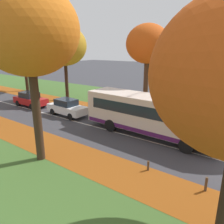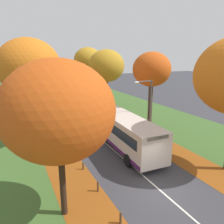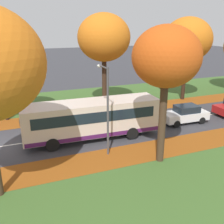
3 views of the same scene
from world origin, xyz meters
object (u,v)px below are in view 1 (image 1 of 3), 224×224
tree_right_near (148,45)px  tree_right_mid (64,46)px  car_white_lead (67,107)px  bollard_third (148,166)px  tree_left_near (28,31)px  bollard_second (206,184)px  bus (151,114)px  tree_right_far (22,42)px  streetlamp_right (164,82)px  car_red_following (30,99)px

tree_right_near → tree_right_mid: (-0.28, 10.98, -0.05)m
car_white_lead → bollard_third: bearing=-111.8°
tree_left_near → bollard_second: size_ratio=13.49×
bollard_second → bollard_third: size_ratio=1.28×
bus → car_white_lead: 8.87m
tree_left_near → tree_right_far: bearing=58.2°
tree_right_near → bollard_second: bearing=-139.4°
streetlamp_right → bus: bearing=-175.5°
bollard_second → car_red_following: (4.38, 19.90, 0.46)m
tree_right_mid → streetlamp_right: 14.31m
tree_right_far → streetlamp_right: tree_right_far is taller
tree_right_near → car_white_lead: bearing=131.9°
streetlamp_right → car_white_lead: 9.52m
bus → streetlamp_right: bearing=4.5°
streetlamp_right → car_red_following: 15.12m
tree_left_near → car_white_lead: bearing=36.7°
car_white_lead → streetlamp_right: bearing=-72.1°
bollard_second → tree_right_mid: bearing=64.2°
tree_right_mid → tree_right_far: size_ratio=0.94×
tree_right_far → streetlamp_right: 23.62m
tree_left_near → car_red_following: tree_left_near is taller
bollard_second → car_white_lead: 14.65m
tree_right_far → car_red_following: bearing=-121.7°
bollard_second → car_white_lead: bearing=72.4°
tree_right_near → car_white_lead: tree_right_near is taller
tree_right_mid → car_red_following: bearing=171.9°
bollard_third → car_white_lead: (4.39, 11.00, 0.53)m
tree_right_mid → bus: 15.62m
car_red_following → bus: bearing=-89.2°
bollard_second → streetlamp_right: size_ratio=0.12×
bollard_second → car_white_lead: car_white_lead is taller
tree_right_near → bus: size_ratio=0.82×
tree_right_mid → bus: bearing=-108.5°
streetlamp_right → bus: (-2.63, -0.21, -2.03)m
bollard_third → car_white_lead: bearing=68.2°
car_red_following → car_white_lead: bearing=-89.6°
car_white_lead → car_red_following: size_ratio=1.01×
tree_left_near → bollard_third: (2.57, -5.80, -6.93)m
bus → car_white_lead: bus is taller
bus → tree_right_mid: bearing=71.5°
bus → car_red_following: bearing=90.8°
tree_right_near → bus: tree_right_near is taller
tree_right_near → bollard_third: 12.63m
bollard_second → bollard_third: bollard_second is taller
bollard_second → car_white_lead: (4.42, 13.96, 0.46)m
tree_left_near → streetlamp_right: (9.75, -3.42, -3.47)m
bollard_second → bollard_third: 2.96m
tree_right_far → bollard_second: bearing=-108.8°
tree_right_near → bus: (-4.99, -3.08, -4.96)m
tree_left_near → tree_right_mid: (11.83, 10.44, -0.60)m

